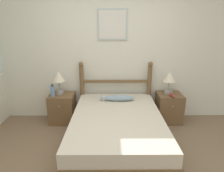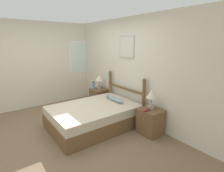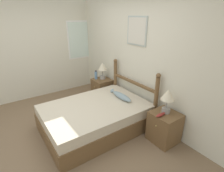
% 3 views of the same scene
% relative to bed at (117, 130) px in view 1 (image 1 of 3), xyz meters
% --- Properties ---
extents(wall_back, '(6.40, 0.08, 2.55)m').
position_rel_bed_xyz_m(wall_back, '(-0.12, 1.08, 1.03)').
color(wall_back, beige).
rests_on(wall_back, ground_plane).
extents(bed, '(1.40, 1.99, 0.50)m').
position_rel_bed_xyz_m(bed, '(0.00, 0.00, 0.00)').
color(bed, brown).
rests_on(bed, ground_plane).
extents(headboard, '(1.41, 0.09, 1.16)m').
position_rel_bed_xyz_m(headboard, '(-0.00, 0.95, 0.38)').
color(headboard, brown).
rests_on(headboard, ground_plane).
extents(nightstand_left, '(0.46, 0.46, 0.56)m').
position_rel_bed_xyz_m(nightstand_left, '(-1.04, 0.80, 0.03)').
color(nightstand_left, brown).
rests_on(nightstand_left, ground_plane).
extents(nightstand_right, '(0.46, 0.46, 0.56)m').
position_rel_bed_xyz_m(nightstand_right, '(1.04, 0.80, 0.03)').
color(nightstand_right, brown).
rests_on(nightstand_right, ground_plane).
extents(table_lamp_left, '(0.23, 0.23, 0.43)m').
position_rel_bed_xyz_m(table_lamp_left, '(-1.07, 0.84, 0.61)').
color(table_lamp_left, gray).
rests_on(table_lamp_left, nightstand_left).
extents(table_lamp_right, '(0.23, 0.23, 0.43)m').
position_rel_bed_xyz_m(table_lamp_right, '(1.00, 0.82, 0.61)').
color(table_lamp_right, gray).
rests_on(table_lamp_right, nightstand_right).
extents(bottle, '(0.07, 0.07, 0.24)m').
position_rel_bed_xyz_m(bottle, '(-1.17, 0.70, 0.42)').
color(bottle, '#668CB2').
rests_on(bottle, nightstand_left).
extents(model_boat, '(0.06, 0.21, 0.17)m').
position_rel_bed_xyz_m(model_boat, '(1.03, 0.66, 0.34)').
color(model_boat, maroon).
rests_on(model_boat, nightstand_right).
extents(fish_pillow, '(0.63, 0.15, 0.11)m').
position_rel_bed_xyz_m(fish_pillow, '(0.03, 0.60, 0.31)').
color(fish_pillow, '#8499A3').
rests_on(fish_pillow, bed).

